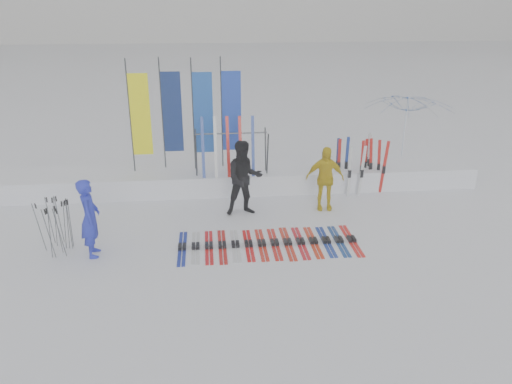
{
  "coord_description": "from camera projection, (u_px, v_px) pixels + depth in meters",
  "views": [
    {
      "loc": [
        -0.92,
        -9.38,
        5.24
      ],
      "look_at": [
        0.2,
        1.6,
        1.0
      ],
      "focal_mm": 35.0,
      "sensor_mm": 36.0,
      "label": 1
    }
  ],
  "objects": [
    {
      "name": "ski_row",
      "position": [
        268.0,
        243.0,
        11.45
      ],
      "size": [
        4.09,
        1.7,
        0.07
      ],
      "color": "navy",
      "rests_on": "ground"
    },
    {
      "name": "ground",
      "position": [
        254.0,
        262.0,
        10.68
      ],
      "size": [
        120.0,
        120.0,
        0.0
      ],
      "primitive_type": "plane",
      "color": "white",
      "rests_on": "ground"
    },
    {
      "name": "snow_bank",
      "position": [
        239.0,
        178.0,
        14.84
      ],
      "size": [
        14.0,
        1.6,
        0.6
      ],
      "primitive_type": "cube",
      "color": "white",
      "rests_on": "ground"
    },
    {
      "name": "ski_rack",
      "position": [
        231.0,
        147.0,
        14.06
      ],
      "size": [
        2.04,
        0.8,
        1.23
      ],
      "color": "#383A3F",
      "rests_on": "ground"
    },
    {
      "name": "person_black",
      "position": [
        244.0,
        178.0,
        12.79
      ],
      "size": [
        1.04,
        0.85,
        1.97
      ],
      "primitive_type": "imported",
      "rotation": [
        0.0,
        0.0,
        0.12
      ],
      "color": "black",
      "rests_on": "ground"
    },
    {
      "name": "tent_canopy",
      "position": [
        406.0,
        133.0,
        16.01
      ],
      "size": [
        3.59,
        3.62,
        2.56
      ],
      "primitive_type": "imported",
      "rotation": [
        0.0,
        0.0,
        0.35
      ],
      "color": "white",
      "rests_on": "ground"
    },
    {
      "name": "pole_cluster",
      "position": [
        58.0,
        226.0,
        11.0
      ],
      "size": [
        0.75,
        0.84,
        1.22
      ],
      "color": "#595B60",
      "rests_on": "ground"
    },
    {
      "name": "person_yellow",
      "position": [
        325.0,
        178.0,
        13.15
      ],
      "size": [
        1.05,
        0.51,
        1.72
      ],
      "primitive_type": "imported",
      "rotation": [
        0.0,
        0.0,
        -0.1
      ],
      "color": "gold",
      "rests_on": "ground"
    },
    {
      "name": "feather_flags",
      "position": [
        186.0,
        113.0,
        14.22
      ],
      "size": [
        3.16,
        0.28,
        3.2
      ],
      "color": "#383A3F",
      "rests_on": "ground"
    },
    {
      "name": "upright_skis",
      "position": [
        361.0,
        164.0,
        14.62
      ],
      "size": [
        1.25,
        1.18,
        1.58
      ],
      "color": "red",
      "rests_on": "ground"
    },
    {
      "name": "person_blue",
      "position": [
        90.0,
        218.0,
        10.7
      ],
      "size": [
        0.49,
        0.69,
        1.76
      ],
      "primitive_type": "imported",
      "rotation": [
        0.0,
        0.0,
        1.69
      ],
      "color": "#212BC0",
      "rests_on": "ground"
    }
  ]
}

